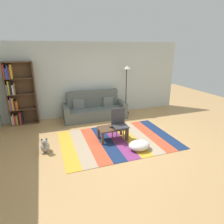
# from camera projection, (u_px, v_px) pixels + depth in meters

# --- Properties ---
(ground_plane) EXTENTS (14.00, 14.00, 0.00)m
(ground_plane) POSITION_uv_depth(u_px,v_px,m) (120.00, 141.00, 5.46)
(ground_plane) COLOR tan
(back_wall) EXTENTS (6.80, 0.10, 2.70)m
(back_wall) POSITION_uv_depth(u_px,v_px,m) (95.00, 79.00, 7.31)
(back_wall) COLOR silver
(back_wall) RESTS_ON ground_plane
(rug) EXTENTS (3.16, 2.18, 0.01)m
(rug) POSITION_uv_depth(u_px,v_px,m) (118.00, 140.00, 5.48)
(rug) COLOR gold
(rug) RESTS_ON ground_plane
(couch) EXTENTS (2.26, 0.80, 1.00)m
(couch) POSITION_uv_depth(u_px,v_px,m) (94.00, 109.00, 7.09)
(couch) COLOR #59605B
(couch) RESTS_ON ground_plane
(bookshelf) EXTENTS (0.90, 0.28, 2.09)m
(bookshelf) POSITION_uv_depth(u_px,v_px,m) (18.00, 95.00, 6.34)
(bookshelf) COLOR brown
(bookshelf) RESTS_ON ground_plane
(coffee_table) EXTENTS (0.77, 0.49, 0.36)m
(coffee_table) POSITION_uv_depth(u_px,v_px,m) (112.00, 129.00, 5.43)
(coffee_table) COLOR #513826
(coffee_table) RESTS_ON rug
(pouf) EXTENTS (0.56, 0.44, 0.23)m
(pouf) POSITION_uv_depth(u_px,v_px,m) (139.00, 145.00, 4.93)
(pouf) COLOR white
(pouf) RESTS_ON rug
(dog) EXTENTS (0.22, 0.35, 0.40)m
(dog) POSITION_uv_depth(u_px,v_px,m) (45.00, 146.00, 4.82)
(dog) COLOR #9E998E
(dog) RESTS_ON ground_plane
(standing_lamp) EXTENTS (0.32, 0.32, 1.89)m
(standing_lamp) POSITION_uv_depth(u_px,v_px,m) (126.00, 73.00, 7.25)
(standing_lamp) COLOR black
(standing_lamp) RESTS_ON ground_plane
(tv_remote) EXTENTS (0.12, 0.15, 0.02)m
(tv_remote) POSITION_uv_depth(u_px,v_px,m) (112.00, 127.00, 5.37)
(tv_remote) COLOR black
(tv_remote) RESTS_ON coffee_table
(folding_chair) EXTENTS (0.40, 0.40, 0.90)m
(folding_chair) POSITION_uv_depth(u_px,v_px,m) (119.00, 122.00, 5.36)
(folding_chair) COLOR #38383D
(folding_chair) RESTS_ON ground_plane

